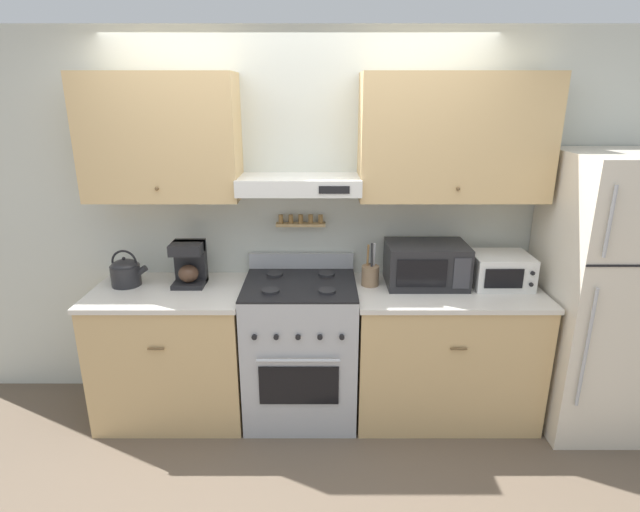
% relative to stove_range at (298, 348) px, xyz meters
% --- Properties ---
extents(ground_plane, '(16.00, 16.00, 0.00)m').
position_rel_stove_range_xyz_m(ground_plane, '(-0.00, -0.34, -0.48)').
color(ground_plane, brown).
extents(wall_back, '(5.20, 0.46, 2.55)m').
position_rel_stove_range_xyz_m(wall_back, '(0.05, 0.29, 1.00)').
color(wall_back, silver).
rests_on(wall_back, ground_plane).
extents(counter_left, '(0.99, 0.68, 0.92)m').
position_rel_stove_range_xyz_m(counter_left, '(-0.87, 0.00, -0.03)').
color(counter_left, tan).
rests_on(counter_left, ground_plane).
extents(counter_right, '(1.21, 0.68, 0.92)m').
position_rel_stove_range_xyz_m(counter_right, '(0.98, 0.00, -0.03)').
color(counter_right, tan).
rests_on(counter_right, ground_plane).
extents(stove_range, '(0.73, 0.68, 1.07)m').
position_rel_stove_range_xyz_m(stove_range, '(0.00, 0.00, 0.00)').
color(stove_range, '#ADAFB5').
rests_on(stove_range, ground_plane).
extents(refrigerator, '(0.67, 0.78, 1.81)m').
position_rel_stove_range_xyz_m(refrigerator, '(1.94, -0.06, 0.42)').
color(refrigerator, beige).
rests_on(refrigerator, ground_plane).
extents(tea_kettle, '(0.25, 0.19, 0.25)m').
position_rel_stove_range_xyz_m(tea_kettle, '(-1.16, 0.08, 0.53)').
color(tea_kettle, '#232326').
rests_on(tea_kettle, counter_left).
extents(coffee_maker, '(0.21, 0.21, 0.30)m').
position_rel_stove_range_xyz_m(coffee_maker, '(-0.74, 0.10, 0.58)').
color(coffee_maker, black).
rests_on(coffee_maker, counter_left).
extents(microwave, '(0.53, 0.36, 0.28)m').
position_rel_stove_range_xyz_m(microwave, '(0.84, 0.10, 0.57)').
color(microwave, '#232326').
rests_on(microwave, counter_right).
extents(utensil_crock, '(0.12, 0.12, 0.29)m').
position_rel_stove_range_xyz_m(utensil_crock, '(0.47, 0.08, 0.51)').
color(utensil_crock, '#8E7051').
rests_on(utensil_crock, counter_right).
extents(toaster_oven, '(0.38, 0.33, 0.21)m').
position_rel_stove_range_xyz_m(toaster_oven, '(1.33, 0.08, 0.54)').
color(toaster_oven, white).
rests_on(toaster_oven, counter_right).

